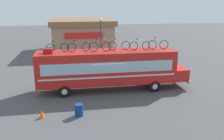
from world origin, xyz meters
name	(u,v)px	position (x,y,z in m)	size (l,w,h in m)	color
ground_plane	(107,90)	(0.00, 0.00, 0.00)	(120.00, 120.00, 0.00)	#4C4C4F
bus	(109,67)	(0.22, 0.00, 1.89)	(12.06, 2.42, 3.21)	red
luggage_bag_1	(48,51)	(-4.39, -0.22, 3.39)	(0.67, 0.56, 0.37)	maroon
rooftop_bicycle_1	(57,47)	(-3.72, 0.30, 3.57)	(1.70, 0.44, 0.86)	black
rooftop_bicycle_2	(79,46)	(-2.13, 0.23, 3.58)	(1.76, 0.44, 0.89)	black
rooftop_bicycle_3	(100,46)	(-0.50, -0.03, 3.60)	(1.71, 0.44, 0.96)	black
rooftop_bicycle_4	(119,45)	(1.03, 0.28, 3.59)	(1.75, 0.44, 0.92)	black
rooftop_bicycle_5	(140,45)	(2.66, -0.01, 3.58)	(1.69, 0.44, 0.90)	black
rooftop_bicycle_6	(158,44)	(4.16, 0.00, 3.61)	(1.71, 0.44, 0.98)	black
roadside_building	(82,35)	(-1.05, 17.25, 2.31)	(8.71, 9.35, 4.52)	tan
trash_bin	(79,110)	(-2.38, -4.34, 0.38)	(0.52, 0.52, 0.77)	navy
traffic_cone	(42,114)	(-4.65, -4.23, 0.26)	(0.36, 0.36, 0.52)	orange
street_lamp	(101,37)	(0.35, 6.50, 3.37)	(0.36, 0.36, 5.31)	#38383D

